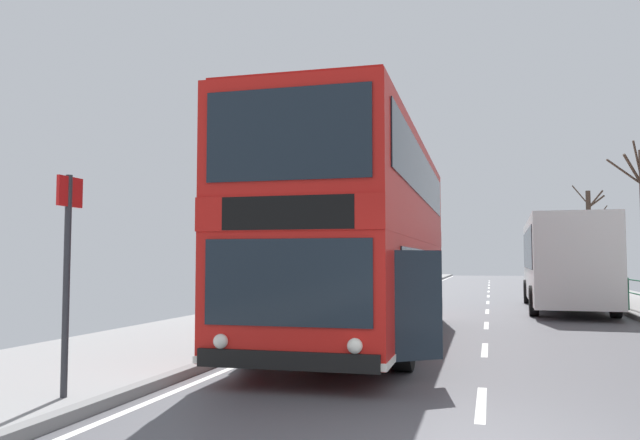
{
  "coord_description": "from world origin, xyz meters",
  "views": [
    {
      "loc": [
        0.14,
        -5.42,
        1.74
      ],
      "look_at": [
        -3.11,
        6.57,
        2.54
      ],
      "focal_mm": 35.32,
      "sensor_mm": 36.0,
      "label": 1
    }
  ],
  "objects_px": {
    "double_decker_bus_main": "(364,237)",
    "bare_tree_far_01": "(589,234)",
    "background_bus_far_lane": "(564,261)",
    "bus_stop_sign_near": "(67,259)"
  },
  "relations": [
    {
      "from": "double_decker_bus_main",
      "to": "bare_tree_far_01",
      "type": "distance_m",
      "value": 32.09
    },
    {
      "from": "background_bus_far_lane",
      "to": "bare_tree_far_01",
      "type": "xyz_separation_m",
      "value": [
        3.73,
        20.1,
        1.71
      ]
    },
    {
      "from": "background_bus_far_lane",
      "to": "bus_stop_sign_near",
      "type": "bearing_deg",
      "value": -112.72
    },
    {
      "from": "double_decker_bus_main",
      "to": "bus_stop_sign_near",
      "type": "distance_m",
      "value": 7.32
    },
    {
      "from": "background_bus_far_lane",
      "to": "bus_stop_sign_near",
      "type": "xyz_separation_m",
      "value": [
        -7.4,
        -17.67,
        0.02
      ]
    },
    {
      "from": "background_bus_far_lane",
      "to": "bare_tree_far_01",
      "type": "distance_m",
      "value": 20.52
    },
    {
      "from": "double_decker_bus_main",
      "to": "bare_tree_far_01",
      "type": "bearing_deg",
      "value": 73.88
    },
    {
      "from": "double_decker_bus_main",
      "to": "bus_stop_sign_near",
      "type": "height_order",
      "value": "double_decker_bus_main"
    },
    {
      "from": "bus_stop_sign_near",
      "to": "bare_tree_far_01",
      "type": "relative_size",
      "value": 0.4
    },
    {
      "from": "bus_stop_sign_near",
      "to": "bare_tree_far_01",
      "type": "distance_m",
      "value": 39.41
    }
  ]
}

